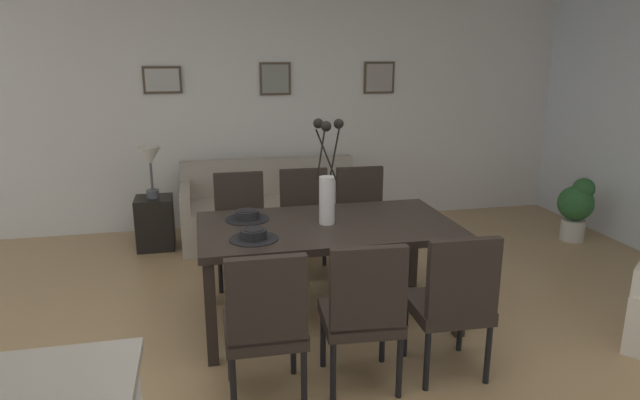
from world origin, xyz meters
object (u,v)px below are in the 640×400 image
at_px(centerpiece_vase, 327,185).
at_px(potted_plant, 576,206).
at_px(dining_table, 327,233).
at_px(dining_chair_near_right, 241,222).
at_px(dining_chair_mid_left, 453,299).
at_px(table_lamp, 150,161).
at_px(framed_picture_right, 379,78).
at_px(sofa, 273,212).
at_px(dining_chair_far_left, 363,309).
at_px(dining_chair_mid_right, 362,215).
at_px(dining_chair_far_right, 306,217).
at_px(dining_chair_near_left, 265,321).
at_px(framed_picture_center, 275,79).
at_px(side_table, 155,223).
at_px(framed_picture_left, 162,80).
at_px(bowl_near_right, 247,214).
at_px(bowl_near_left, 254,233).

height_order(centerpiece_vase, potted_plant, centerpiece_vase).
bearing_deg(centerpiece_vase, dining_table, -124.65).
height_order(dining_chair_near_right, dining_chair_mid_left, same).
xyz_separation_m(dining_chair_near_right, table_lamp, (-0.78, 0.98, 0.38)).
bearing_deg(potted_plant, centerpiece_vase, -158.33).
distance_m(dining_chair_mid_left, framed_picture_right, 3.59).
height_order(table_lamp, framed_picture_right, framed_picture_right).
bearing_deg(table_lamp, sofa, 2.16).
bearing_deg(dining_chair_far_left, table_lamp, 115.50).
bearing_deg(dining_chair_mid_right, dining_chair_far_right, 175.87).
height_order(dining_table, dining_chair_far_left, dining_chair_far_left).
relative_size(framed_picture_right, potted_plant, 0.53).
relative_size(dining_chair_near_left, centerpiece_vase, 1.25).
height_order(dining_chair_mid_left, framed_picture_center, framed_picture_center).
bearing_deg(centerpiece_vase, dining_chair_mid_right, 59.17).
bearing_deg(framed_picture_center, dining_chair_far_left, -89.98).
bearing_deg(side_table, framed_picture_left, 76.66).
relative_size(dining_chair_near_left, potted_plant, 1.37).
height_order(dining_chair_far_right, potted_plant, dining_chair_far_right).
xyz_separation_m(dining_chair_near_left, dining_chair_far_left, (0.56, 0.02, 0.00)).
bearing_deg(bowl_near_right, centerpiece_vase, -22.31).
relative_size(side_table, table_lamp, 1.02).
height_order(framed_picture_left, potted_plant, framed_picture_left).
xyz_separation_m(table_lamp, framed_picture_right, (2.51, 0.58, 0.74)).
bearing_deg(bowl_near_left, potted_plant, 21.81).
xyz_separation_m(dining_chair_near_left, bowl_near_right, (0.02, 1.14, 0.27)).
relative_size(bowl_near_left, potted_plant, 0.25).
xyz_separation_m(dining_chair_near_left, framed_picture_center, (0.56, 3.38, 1.12)).
relative_size(dining_chair_far_left, bowl_near_right, 5.41).
distance_m(dining_table, side_table, 2.33).
distance_m(dining_chair_mid_left, framed_picture_center, 3.57).
bearing_deg(dining_chair_far_left, dining_chair_near_right, 106.87).
relative_size(dining_chair_mid_right, framed_picture_center, 2.63).
xyz_separation_m(dining_chair_near_left, dining_chair_near_right, (0.01, 1.82, 0.00)).
xyz_separation_m(sofa, potted_plant, (3.06, -0.76, 0.09)).
bearing_deg(side_table, table_lamp, 90.00).
xyz_separation_m(dining_chair_far_left, framed_picture_left, (-1.19, 3.36, 1.12)).
distance_m(framed_picture_left, framed_picture_center, 1.18).
xyz_separation_m(dining_table, centerpiece_vase, (0.00, 0.00, 0.36)).
bearing_deg(side_table, dining_chair_near_right, -51.51).
height_order(dining_chair_far_left, bowl_near_left, dining_chair_far_left).
relative_size(dining_table, centerpiece_vase, 2.45).
xyz_separation_m(dining_chair_far_right, dining_chair_mid_right, (0.50, -0.04, 0.00)).
bearing_deg(table_lamp, dining_chair_near_right, -51.51).
distance_m(bowl_near_right, framed_picture_left, 2.48).
relative_size(dining_chair_near_right, table_lamp, 1.80).
bearing_deg(potted_plant, dining_chair_far_left, -144.86).
xyz_separation_m(dining_table, dining_chair_far_left, (0.00, -0.90, -0.16)).
height_order(sofa, framed_picture_right, framed_picture_right).
bearing_deg(sofa, table_lamp, -177.84).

